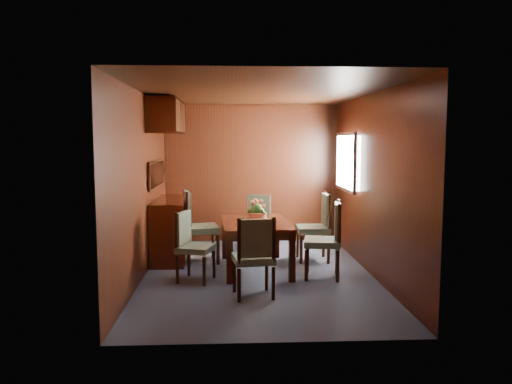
{
  "coord_description": "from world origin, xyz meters",
  "views": [
    {
      "loc": [
        -0.36,
        -6.49,
        1.79
      ],
      "look_at": [
        0.0,
        0.54,
        1.05
      ],
      "focal_mm": 35.0,
      "sensor_mm": 36.0,
      "label": 1
    }
  ],
  "objects": [
    {
      "name": "dining_table",
      "position": [
        -0.02,
        0.28,
        0.58
      ],
      "size": [
        0.98,
        1.49,
        0.68
      ],
      "rotation": [
        0.0,
        0.0,
        0.06
      ],
      "color": "black",
      "rests_on": "ground"
    },
    {
      "name": "chair_foot",
      "position": [
        0.08,
        1.59,
        0.5
      ],
      "size": [
        0.54,
        0.53,
        0.9
      ],
      "rotation": [
        0.0,
        0.0,
        2.78
      ],
      "color": "black",
      "rests_on": "ground"
    },
    {
      "name": "chair_left_far",
      "position": [
        -0.87,
        0.73,
        0.59
      ],
      "size": [
        0.57,
        0.59,
        1.06
      ],
      "rotation": [
        0.0,
        0.0,
        -1.37
      ],
      "color": "black",
      "rests_on": "ground"
    },
    {
      "name": "room_shell",
      "position": [
        -0.1,
        0.33,
        1.63
      ],
      "size": [
        3.06,
        4.52,
        2.41
      ],
      "color": "black",
      "rests_on": "ground"
    },
    {
      "name": "flower_centerpiece",
      "position": [
        0.02,
        0.53,
        0.82
      ],
      "size": [
        0.29,
        0.29,
        0.29
      ],
      "color": "#BE583A",
      "rests_on": "dining_table"
    },
    {
      "name": "chair_right_near",
      "position": [
        0.9,
        -0.19,
        0.56
      ],
      "size": [
        0.54,
        0.55,
        1.0
      ],
      "rotation": [
        0.0,
        0.0,
        1.38
      ],
      "color": "black",
      "rests_on": "ground"
    },
    {
      "name": "ground",
      "position": [
        0.0,
        0.0,
        0.0
      ],
      "size": [
        4.5,
        4.5,
        0.0
      ],
      "primitive_type": "plane",
      "color": "#343847",
      "rests_on": "ground"
    },
    {
      "name": "chair_left_near",
      "position": [
        -0.87,
        -0.23,
        0.5
      ],
      "size": [
        0.52,
        0.53,
        0.9
      ],
      "rotation": [
        0.0,
        0.0,
        -1.87
      ],
      "color": "black",
      "rests_on": "ground"
    },
    {
      "name": "chair_right_far",
      "position": [
        0.93,
        0.74,
        0.56
      ],
      "size": [
        0.47,
        0.49,
        1.01
      ],
      "rotation": [
        0.0,
        0.0,
        1.56
      ],
      "color": "black",
      "rests_on": "ground"
    },
    {
      "name": "chair_head",
      "position": [
        -0.09,
        -0.99,
        0.52
      ],
      "size": [
        0.5,
        0.48,
        0.94
      ],
      "rotation": [
        0.0,
        0.0,
        0.13
      ],
      "color": "black",
      "rests_on": "ground"
    },
    {
      "name": "sideboard",
      "position": [
        -1.25,
        1.0,
        0.45
      ],
      "size": [
        0.48,
        1.4,
        0.9
      ],
      "primitive_type": "cube",
      "color": "black",
      "rests_on": "ground"
    }
  ]
}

